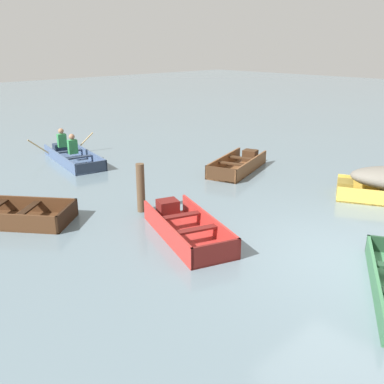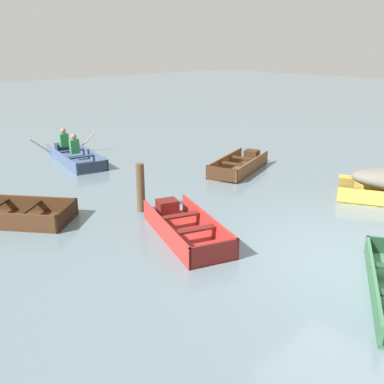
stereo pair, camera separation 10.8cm
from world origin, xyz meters
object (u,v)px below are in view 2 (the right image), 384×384
(skiff_wooden_brown_near_moored, at_px, (240,165))
(skiff_dark_varnish_outer_moored, at_px, (6,214))
(skiff_red_mid_moored, at_px, (184,227))
(mooring_post, at_px, (141,188))
(rowboat_slate_blue_with_crew, at_px, (73,154))

(skiff_wooden_brown_near_moored, relative_size, skiff_dark_varnish_outer_moored, 0.99)
(skiff_wooden_brown_near_moored, xyz_separation_m, skiff_dark_varnish_outer_moored, (-6.55, 0.94, -0.01))
(skiff_wooden_brown_near_moored, distance_m, skiff_red_mid_moored, 4.83)
(skiff_dark_varnish_outer_moored, distance_m, mooring_post, 2.90)
(mooring_post, bearing_deg, skiff_red_mid_moored, -95.32)
(skiff_red_mid_moored, relative_size, rowboat_slate_blue_with_crew, 0.82)
(skiff_red_mid_moored, xyz_separation_m, rowboat_slate_blue_with_crew, (1.25, 6.62, 0.03))
(rowboat_slate_blue_with_crew, height_order, mooring_post, mooring_post)
(skiff_wooden_brown_near_moored, height_order, mooring_post, mooring_post)
(skiff_wooden_brown_near_moored, xyz_separation_m, rowboat_slate_blue_with_crew, (-3.04, 4.42, 0.04))
(skiff_wooden_brown_near_moored, height_order, skiff_red_mid_moored, skiff_red_mid_moored)
(mooring_post, bearing_deg, rowboat_slate_blue_with_crew, 77.69)
(skiff_dark_varnish_outer_moored, distance_m, rowboat_slate_blue_with_crew, 4.95)
(rowboat_slate_blue_with_crew, xyz_separation_m, mooring_post, (-1.10, -5.05, 0.37))
(skiff_red_mid_moored, height_order, mooring_post, mooring_post)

